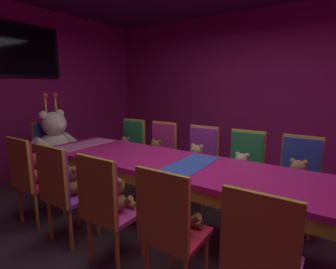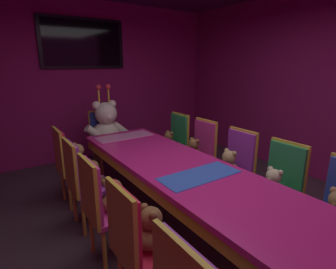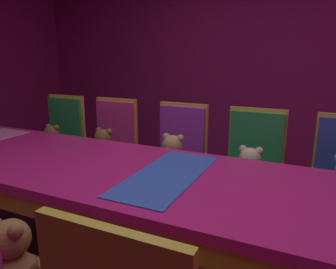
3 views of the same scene
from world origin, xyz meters
name	(u,v)px [view 2 (image 2 of 3)]	position (x,y,z in m)	size (l,w,h in m)	color
ground_plane	(197,245)	(0.00, 0.00, 0.00)	(7.90, 7.90, 0.00)	#3F2D38
wall_back	(85,82)	(0.00, 3.20, 1.40)	(5.20, 0.12, 2.80)	#8C1959
banquet_table	(199,184)	(0.00, 0.00, 0.66)	(0.90, 3.74, 0.75)	#C61E72
chair_left_2	(133,238)	(-0.83, -0.28, 0.60)	(0.42, 0.41, 0.98)	red
teddy_left_2	(152,230)	(-0.68, -0.28, 0.60)	(0.27, 0.35, 0.33)	brown
chair_left_3	(99,201)	(-0.84, 0.33, 0.60)	(0.42, 0.41, 0.98)	#CC338C
teddy_left_3	(115,197)	(-0.70, 0.33, 0.59)	(0.25, 0.32, 0.30)	olive
chair_left_4	(79,176)	(-0.83, 0.93, 0.60)	(0.42, 0.41, 0.98)	purple
teddy_left_4	(93,174)	(-0.69, 0.93, 0.58)	(0.24, 0.31, 0.29)	brown
chair_left_5	(66,159)	(-0.81, 1.52, 0.60)	(0.42, 0.41, 0.98)	red
teddy_left_5	(79,157)	(-0.67, 1.52, 0.59)	(0.26, 0.33, 0.31)	#9E7247
chair_right_2	(281,180)	(0.82, -0.30, 0.60)	(0.42, 0.41, 0.98)	#268C4C
teddy_right_2	(272,185)	(0.67, -0.30, 0.58)	(0.24, 0.31, 0.29)	beige
chair_right_3	(237,162)	(0.83, 0.28, 0.60)	(0.42, 0.41, 0.98)	purple
teddy_right_3	(228,165)	(0.68, 0.28, 0.59)	(0.26, 0.34, 0.32)	tan
chair_right_4	(201,148)	(0.84, 0.94, 0.60)	(0.42, 0.41, 0.98)	#CC338C
teddy_right_4	(193,151)	(0.70, 0.94, 0.59)	(0.24, 0.31, 0.30)	brown
chair_right_5	(176,139)	(0.83, 1.51, 0.60)	(0.42, 0.41, 0.98)	#268C4C
teddy_right_5	(169,141)	(0.68, 1.51, 0.58)	(0.23, 0.30, 0.28)	brown
throne_chair	(103,134)	(0.00, 2.41, 0.60)	(0.41, 0.42, 0.98)	#2D47B2
king_teddy_bear	(107,126)	(0.00, 2.24, 0.76)	(0.74, 0.57, 0.95)	silver
wall_tv	(83,43)	(0.00, 3.11, 2.05)	(1.44, 0.06, 0.84)	black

